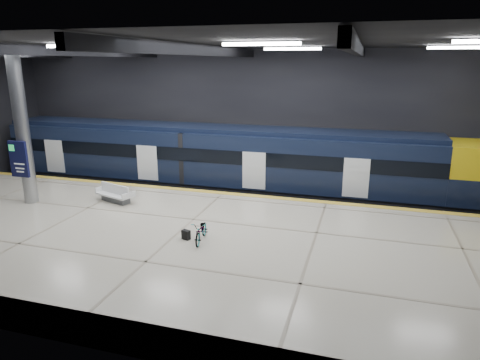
% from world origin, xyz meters
% --- Properties ---
extents(ground, '(30.00, 30.00, 0.00)m').
position_xyz_m(ground, '(0.00, 0.00, 0.00)').
color(ground, black).
rests_on(ground, ground).
extents(room_shell, '(30.10, 16.10, 8.05)m').
position_xyz_m(room_shell, '(-0.00, 0.00, 5.72)').
color(room_shell, black).
rests_on(room_shell, ground).
extents(platform, '(30.00, 11.00, 1.10)m').
position_xyz_m(platform, '(0.00, -2.50, 0.55)').
color(platform, beige).
rests_on(platform, ground).
extents(safety_strip, '(30.00, 0.40, 0.01)m').
position_xyz_m(safety_strip, '(0.00, 2.75, 1.11)').
color(safety_strip, gold).
rests_on(safety_strip, platform).
extents(rails, '(30.00, 1.52, 0.16)m').
position_xyz_m(rails, '(0.00, 5.50, 0.08)').
color(rails, gray).
rests_on(rails, ground).
extents(train, '(29.40, 2.84, 3.79)m').
position_xyz_m(train, '(0.01, 5.50, 2.06)').
color(train, black).
rests_on(train, ground).
extents(bench, '(2.03, 1.32, 0.83)m').
position_xyz_m(bench, '(-4.30, 0.10, 1.39)').
color(bench, '#595B60').
rests_on(bench, platform).
extents(bicycle, '(0.74, 1.58, 0.80)m').
position_xyz_m(bicycle, '(1.13, -2.96, 1.50)').
color(bicycle, '#99999E').
rests_on(bicycle, platform).
extents(pannier_bag, '(0.34, 0.26, 0.35)m').
position_xyz_m(pannier_bag, '(0.53, -2.96, 1.28)').
color(pannier_bag, black).
rests_on(pannier_bag, platform).
extents(info_column, '(0.90, 0.78, 6.90)m').
position_xyz_m(info_column, '(-8.00, -1.03, 4.46)').
color(info_column, '#9EA0A5').
rests_on(info_column, platform).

